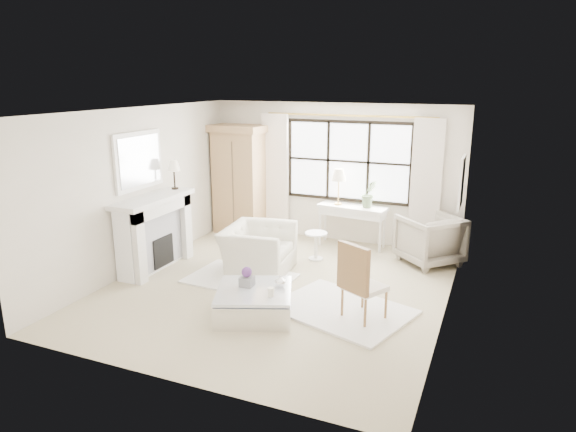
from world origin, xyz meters
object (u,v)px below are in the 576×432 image
armoire (240,179)px  coffee_table (254,303)px  console_table (352,226)px  club_armchair (258,249)px

armoire → coffee_table: 4.08m
console_table → club_armchair: size_ratio=1.12×
armoire → console_table: armoire is taller
armoire → coffee_table: armoire is taller
armoire → club_armchair: (1.34, -1.92, -0.75)m
club_armchair → coffee_table: club_armchair is taller
armoire → coffee_table: bearing=-54.2°
armoire → console_table: (2.41, -0.00, -0.74)m
club_armchair → armoire: bearing=28.9°
armoire → club_armchair: size_ratio=1.88×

